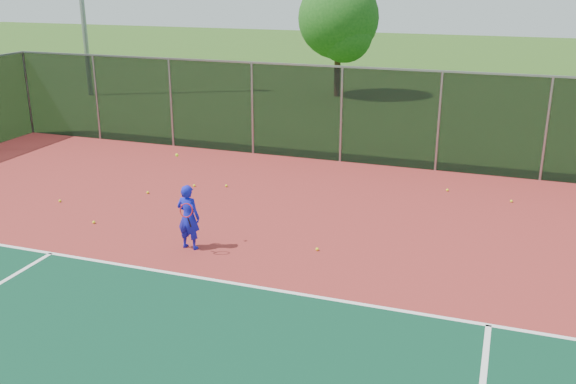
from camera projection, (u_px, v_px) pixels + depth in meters
The scene contains 12 objects.
court_apron at pixel (360, 335), 10.64m from camera, with size 30.00×20.00×0.02m, color maroon.
fence_back at pixel (439, 121), 19.08m from camera, with size 30.00×0.06×3.03m.
tennis_player at pixel (188, 217), 13.77m from camera, with size 0.59×0.60×2.09m.
practice_ball_1 at pixel (317, 249), 13.86m from camera, with size 0.07×0.07×0.07m, color yellow.
practice_ball_2 at pixel (511, 201), 16.80m from camera, with size 0.07×0.07×0.07m, color yellow.
practice_ball_3 at pixel (60, 201), 16.82m from camera, with size 0.07×0.07×0.07m, color yellow.
practice_ball_4 at pixel (194, 186), 18.04m from camera, with size 0.07×0.07×0.07m, color yellow.
practice_ball_5 at pixel (94, 222), 15.37m from camera, with size 0.07×0.07×0.07m, color yellow.
practice_ball_6 at pixel (226, 186), 18.02m from camera, with size 0.07×0.07×0.07m, color yellow.
practice_ball_7 at pixel (447, 190), 17.67m from camera, with size 0.07×0.07×0.07m, color yellow.
practice_ball_8 at pixel (148, 192), 17.46m from camera, with size 0.07×0.07×0.07m, color yellow.
tree_back_left at pixel (340, 22), 30.37m from camera, with size 3.84×3.84×5.64m.
Camera 1 is at (1.94, -7.18, 5.69)m, focal length 40.00 mm.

